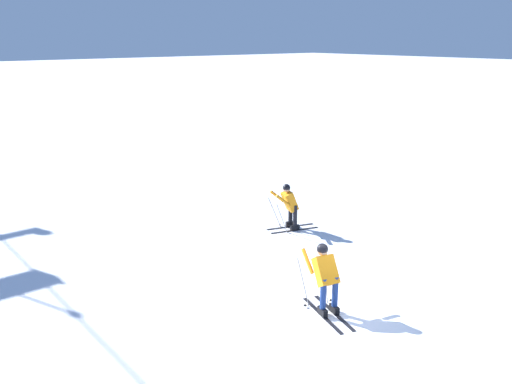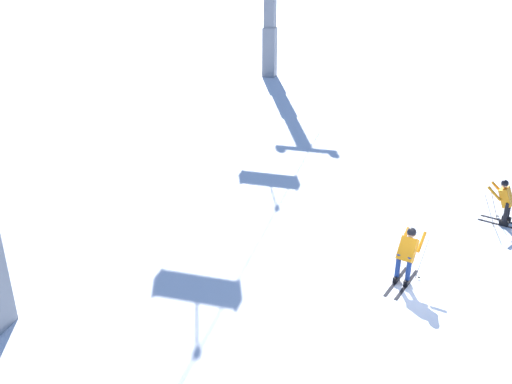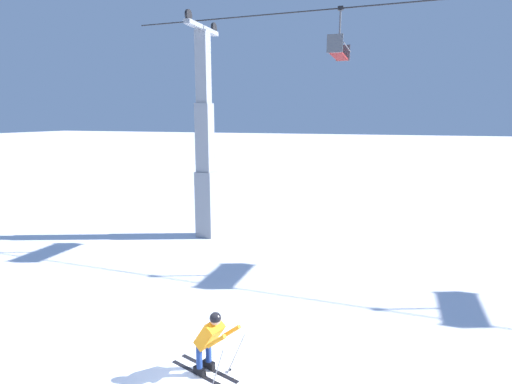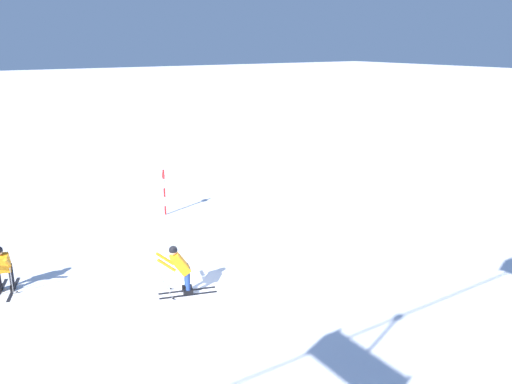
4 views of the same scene
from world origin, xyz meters
The scene contains 3 objects.
ground_plane centered at (0.00, 0.00, 0.00)m, with size 260.00×260.00×0.00m, color white.
skier_carving_main centered at (0.51, 0.36, 0.87)m, with size 1.76×1.01×1.64m.
skier_distant_uphill centered at (4.70, -2.47, 0.82)m, with size 1.00×1.61×1.56m.
Camera 1 is at (-6.54, 8.05, 5.73)m, focal length 37.21 mm.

